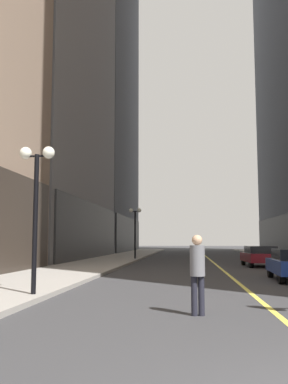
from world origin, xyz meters
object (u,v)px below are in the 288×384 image
at_px(street_lamp_left_far, 135,222).
at_px(pedestrian_in_grey_suit, 197,268).
at_px(street_lamp_left_near, 36,186).
at_px(car_maroon, 260,255).

bearing_deg(street_lamp_left_far, pedestrian_in_grey_suit, -80.39).
xyz_separation_m(street_lamp_left_near, street_lamp_left_far, (0.00, 24.93, 0.00)).
relative_size(pedestrian_in_grey_suit, street_lamp_left_near, 0.41).
height_order(pedestrian_in_grey_suit, street_lamp_left_near, street_lamp_left_near).
height_order(street_lamp_left_near, street_lamp_left_far, same).
distance_m(pedestrian_in_grey_suit, street_lamp_left_far, 27.71).
distance_m(car_maroon, pedestrian_in_grey_suit, 19.49).
relative_size(car_maroon, pedestrian_in_grey_suit, 2.42).
relative_size(car_maroon, street_lamp_left_near, 0.98).
relative_size(car_maroon, street_lamp_left_far, 0.98).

